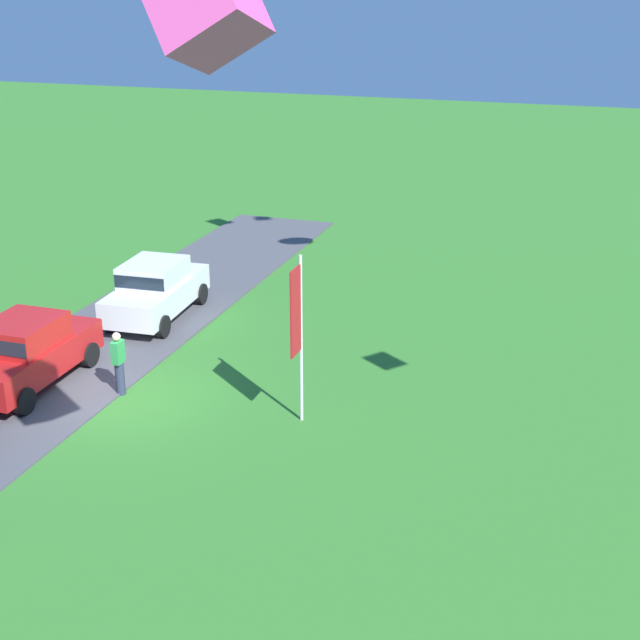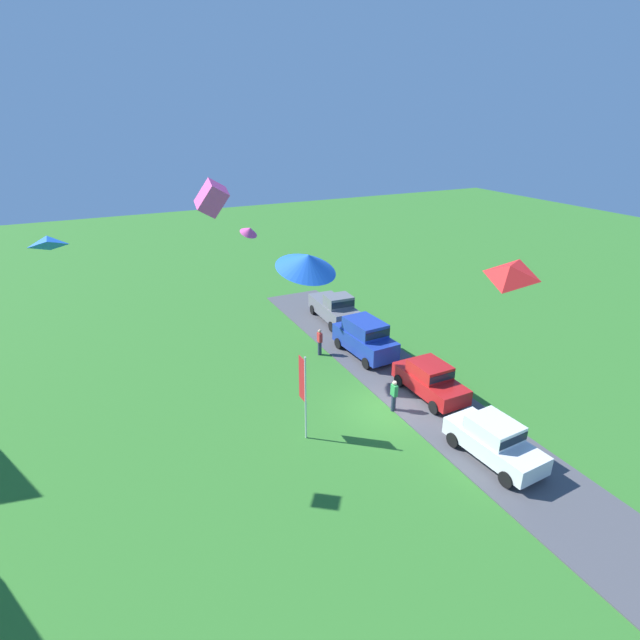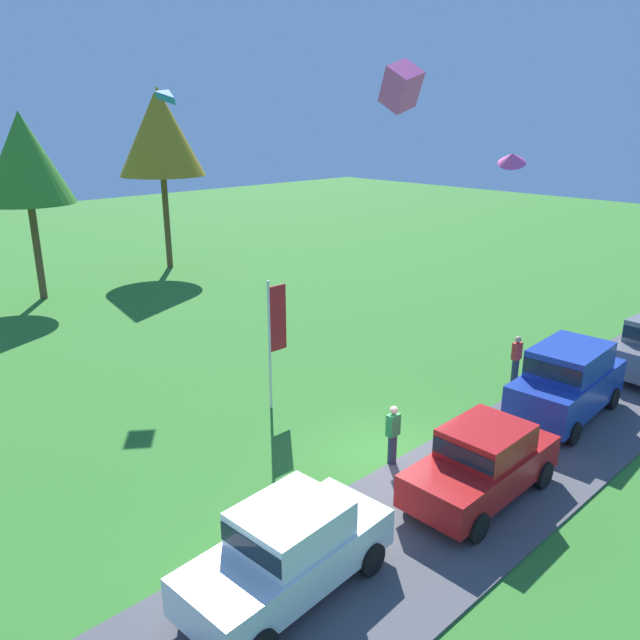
{
  "view_description": "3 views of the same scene",
  "coord_description": "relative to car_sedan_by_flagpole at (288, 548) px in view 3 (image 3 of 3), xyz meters",
  "views": [
    {
      "loc": [
        17.76,
        11.35,
        10.12
      ],
      "look_at": [
        -0.58,
        5.14,
        2.59
      ],
      "focal_mm": 50.0,
      "sensor_mm": 36.0,
      "label": 1
    },
    {
      "loc": [
        -17.96,
        12.55,
        13.95
      ],
      "look_at": [
        1.07,
        3.3,
        5.1
      ],
      "focal_mm": 28.0,
      "sensor_mm": 36.0,
      "label": 2
    },
    {
      "loc": [
        -11.73,
        -9.5,
        8.84
      ],
      "look_at": [
        1.64,
        4.61,
        2.52
      ],
      "focal_mm": 35.0,
      "sensor_mm": 36.0,
      "label": 3
    }
  ],
  "objects": [
    {
      "name": "kite_diamond_high_left",
      "position": [
        7.29,
        15.51,
        8.67
      ],
      "size": [
        0.86,
        0.98,
        0.7
      ],
      "primitive_type": "pyramid",
      "rotation": [
        -0.5,
        0.0,
        4.7
      ],
      "color": "blue"
    },
    {
      "name": "person_watching_sky",
      "position": [
        5.09,
        1.7,
        -0.16
      ],
      "size": [
        0.36,
        0.24,
        1.71
      ],
      "color": "#2D334C",
      "rests_on": "ground"
    },
    {
      "name": "kite_box_high_right",
      "position": [
        12.72,
        8.17,
        8.89
      ],
      "size": [
        1.51,
        1.71,
        2.01
      ],
      "primitive_type": "cube",
      "rotation": [
        -0.56,
        0.3,
        3.06
      ],
      "color": "#EA4C9E"
    },
    {
      "name": "tree_left_of_center",
      "position": [
        4.48,
        24.5,
        5.93
      ],
      "size": [
        4.35,
        4.35,
        9.18
      ],
      "color": "brown",
      "rests_on": "ground"
    },
    {
      "name": "tree_center_back",
      "position": [
        12.84,
        26.2,
        6.99
      ],
      "size": [
        5.01,
        5.01,
        10.57
      ],
      "color": "brown",
      "rests_on": "ground"
    },
    {
      "name": "car_sedan_far_end",
      "position": [
        5.46,
        -0.78,
        0.0
      ],
      "size": [
        4.43,
        2.01,
        1.84
      ],
      "color": "red",
      "rests_on": "ground"
    },
    {
      "name": "person_on_lawn",
      "position": [
        12.37,
        2.29,
        -0.16
      ],
      "size": [
        0.36,
        0.24,
        1.71
      ],
      "color": "#2D334C",
      "rests_on": "ground"
    },
    {
      "name": "flag_banner",
      "position": [
        5.16,
        6.6,
        1.61
      ],
      "size": [
        0.71,
        0.08,
        4.19
      ],
      "color": "silver",
      "rests_on": "ground"
    },
    {
      "name": "kite_delta_low_drifter",
      "position": [
        16.0,
        5.24,
        6.31
      ],
      "size": [
        1.5,
        1.47,
        0.85
      ],
      "primitive_type": "cone",
      "rotation": [
        -0.47,
        0.0,
        2.04
      ],
      "color": "#EA4C9E"
    },
    {
      "name": "ground_plane",
      "position": [
        5.33,
        1.87,
        -1.04
      ],
      "size": [
        120.0,
        120.0,
        0.0
      ],
      "primitive_type": "plane",
      "color": "#337528"
    },
    {
      "name": "car_sedan_by_flagpole",
      "position": [
        0.0,
        0.0,
        0.0
      ],
      "size": [
        4.51,
        2.18,
        1.84
      ],
      "color": "white",
      "rests_on": "ground"
    },
    {
      "name": "pavement_strip",
      "position": [
        5.33,
        -0.48,
        -1.01
      ],
      "size": [
        36.0,
        4.4,
        0.06
      ],
      "primitive_type": "cube",
      "color": "#4C4C51",
      "rests_on": "ground"
    },
    {
      "name": "car_suv_mid_row",
      "position": [
        11.06,
        -0.15,
        0.25
      ],
      "size": [
        4.7,
        2.27,
        2.28
      ],
      "color": "#1E389E",
      "rests_on": "ground"
    }
  ]
}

